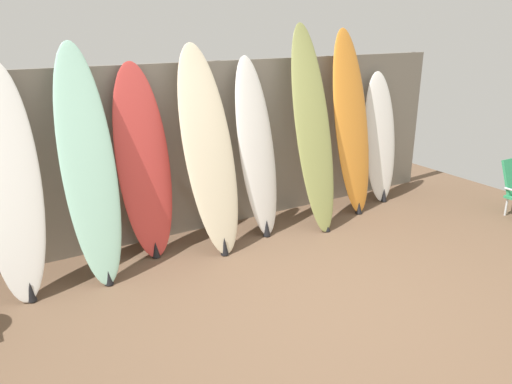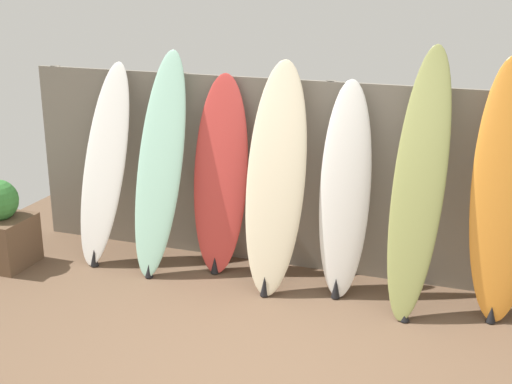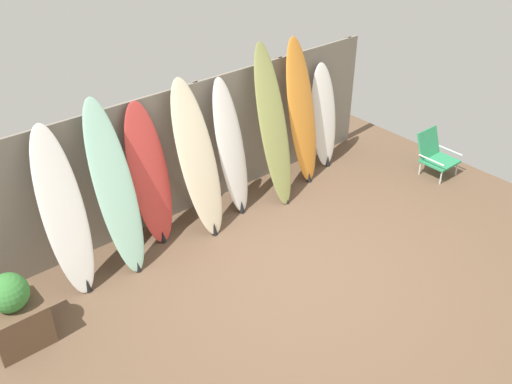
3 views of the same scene
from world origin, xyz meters
name	(u,v)px [view 2 (image 2 of 3)]	position (x,y,z in m)	size (l,w,h in m)	color
ground	(252,378)	(0.00, 0.00, 0.00)	(7.68, 7.68, 0.00)	brown
fence_back	(327,179)	(0.00, 2.01, 0.90)	(6.08, 0.11, 1.80)	gray
surfboard_white_0	(105,166)	(-2.10, 1.60, 0.94)	(0.55, 0.74, 1.90)	white
surfboard_seafoam_1	(160,165)	(-1.48, 1.56, 1.01)	(0.48, 0.75, 2.04)	#9ED6BC
surfboard_red_2	(220,177)	(-0.94, 1.72, 0.91)	(0.54, 0.44, 1.85)	#D13D38
surfboard_cream_3	(276,180)	(-0.35, 1.54, 0.99)	(0.56, 0.72, 2.01)	beige
surfboard_white_4	(345,191)	(0.25, 1.64, 0.92)	(0.48, 0.54, 1.86)	white
surfboard_olive_5	(419,185)	(0.89, 1.51, 1.08)	(0.50, 0.77, 2.18)	olive
surfboard_orange_6	(505,192)	(1.55, 1.64, 1.05)	(0.58, 0.58, 2.13)	orange
planter_box	(0,228)	(-2.96, 1.06, 0.37)	(0.55, 0.51, 0.85)	brown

